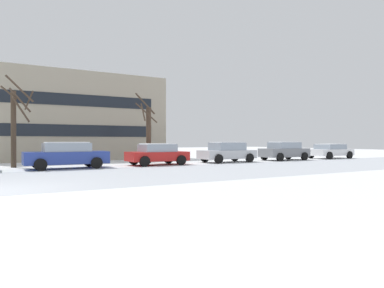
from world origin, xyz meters
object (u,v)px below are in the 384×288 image
parked_car_silver (227,152)px  parked_car_gray (284,151)px  parked_car_blue (67,155)px  parked_car_red (157,154)px  parked_car_white (330,151)px

parked_car_silver → parked_car_gray: 5.57m
parked_car_blue → parked_car_silver: (11.15, 0.23, -0.01)m
parked_car_blue → parked_car_red: parked_car_blue is taller
parked_car_blue → parked_car_white: bearing=0.4°
parked_car_blue → parked_car_white: parked_car_blue is taller
parked_car_silver → parked_car_blue: bearing=-178.8°
parked_car_blue → parked_car_white: 22.30m
parked_car_blue → parked_car_gray: parked_car_blue is taller
parked_car_blue → parked_car_silver: bearing=1.2°
parked_car_silver → parked_car_gray: (5.57, -0.09, 0.01)m
parked_car_gray → parked_car_white: (5.57, 0.04, -0.08)m
parked_car_red → parked_car_silver: parked_car_silver is taller
parked_car_red → parked_car_silver: (5.57, 0.11, 0.04)m
parked_car_blue → parked_car_gray: (16.72, 0.14, -0.00)m
parked_car_blue → parked_car_silver: size_ratio=1.05×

